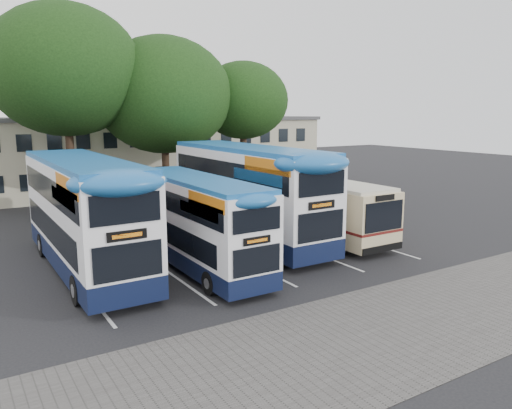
{
  "coord_description": "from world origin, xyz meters",
  "views": [
    {
      "loc": [
        -14.73,
        -15.13,
        6.63
      ],
      "look_at": [
        -2.18,
        5.0,
        2.21
      ],
      "focal_mm": 35.0,
      "sensor_mm": 36.0,
      "label": 1
    }
  ],
  "objects": [
    {
      "name": "tree_left",
      "position": [
        -8.03,
        17.73,
        9.12
      ],
      "size": [
        9.45,
        9.45,
        13.15
      ],
      "color": "black",
      "rests_on": "ground"
    },
    {
      "name": "depot_building",
      "position": [
        0.0,
        26.99,
        3.15
      ],
      "size": [
        32.4,
        8.4,
        6.2
      ],
      "color": "beige",
      "rests_on": "ground"
    },
    {
      "name": "lamp_post",
      "position": [
        6.0,
        19.97,
        5.08
      ],
      "size": [
        0.25,
        1.05,
        9.06
      ],
      "color": "gray",
      "rests_on": "ground"
    },
    {
      "name": "tree_right",
      "position": [
        4.08,
        16.82,
        7.43
      ],
      "size": [
        6.59,
        6.59,
        10.26
      ],
      "color": "black",
      "rests_on": "ground"
    },
    {
      "name": "bus_dd_left",
      "position": [
        -10.06,
        5.88,
        2.62
      ],
      "size": [
        2.77,
        11.41,
        4.76
      ],
      "color": "#0E1736",
      "rests_on": "ground"
    },
    {
      "name": "tree_mid",
      "position": [
        -1.87,
        17.29,
        7.73
      ],
      "size": [
        9.19,
        9.19,
        11.65
      ],
      "color": "black",
      "rests_on": "ground"
    },
    {
      "name": "bay_lines",
      "position": [
        -3.75,
        5.0,
        0.01
      ],
      "size": [
        14.12,
        11.0,
        0.01
      ],
      "color": "silver",
      "rests_on": "ground"
    },
    {
      "name": "bus_dd_right",
      "position": [
        -1.76,
        6.51,
        2.71
      ],
      "size": [
        2.86,
        11.81,
        4.92
      ],
      "color": "#0E1736",
      "rests_on": "ground"
    },
    {
      "name": "bus_single",
      "position": [
        1.86,
        5.84,
        1.77
      ],
      "size": [
        2.66,
        10.47,
        3.12
      ],
      "color": "beige",
      "rests_on": "ground"
    },
    {
      "name": "paving_strip",
      "position": [
        -2.0,
        -5.0,
        0.01
      ],
      "size": [
        40.0,
        6.0,
        0.01
      ],
      "primitive_type": "cube",
      "color": "#595654",
      "rests_on": "ground"
    },
    {
      "name": "bus_dd_mid",
      "position": [
        -5.93,
        3.69,
        2.17
      ],
      "size": [
        2.29,
        9.47,
        3.94
      ],
      "color": "#0E1736",
      "rests_on": "ground"
    },
    {
      "name": "ground",
      "position": [
        0.0,
        0.0,
        0.0
      ],
      "size": [
        120.0,
        120.0,
        0.0
      ],
      "primitive_type": "plane",
      "color": "black",
      "rests_on": "ground"
    }
  ]
}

